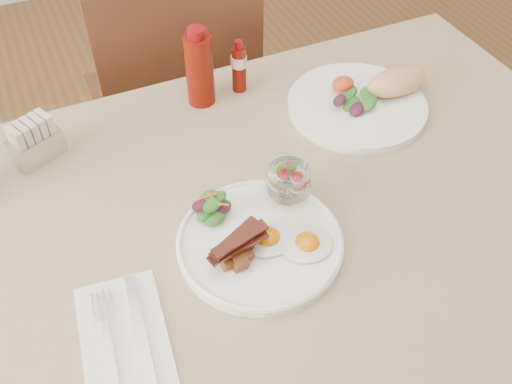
{
  "coord_description": "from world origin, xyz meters",
  "views": [
    {
      "loc": [
        -0.33,
        -0.61,
        1.51
      ],
      "look_at": [
        -0.06,
        -0.01,
        0.82
      ],
      "focal_mm": 40.0,
      "sensor_mm": 36.0,
      "label": 1
    }
  ],
  "objects_px": {
    "main_plate": "(260,243)",
    "sugar_caddy": "(35,142)",
    "chair_far": "(176,99)",
    "second_plate": "(367,99)",
    "fruit_cup": "(289,180)",
    "ketchup_bottle": "(199,69)",
    "table": "(280,234)",
    "hot_sauce_bottle": "(239,67)"
  },
  "relations": [
    {
      "from": "table",
      "to": "chair_far",
      "type": "relative_size",
      "value": 1.43
    },
    {
      "from": "fruit_cup",
      "to": "hot_sauce_bottle",
      "type": "bearing_deg",
      "value": 80.95
    },
    {
      "from": "second_plate",
      "to": "ketchup_bottle",
      "type": "bearing_deg",
      "value": 152.72
    },
    {
      "from": "fruit_cup",
      "to": "sugar_caddy",
      "type": "distance_m",
      "value": 0.49
    },
    {
      "from": "fruit_cup",
      "to": "second_plate",
      "type": "height_order",
      "value": "fruit_cup"
    },
    {
      "from": "hot_sauce_bottle",
      "to": "fruit_cup",
      "type": "bearing_deg",
      "value": -99.05
    },
    {
      "from": "ketchup_bottle",
      "to": "second_plate",
      "type": "bearing_deg",
      "value": -27.28
    },
    {
      "from": "main_plate",
      "to": "fruit_cup",
      "type": "relative_size",
      "value": 3.58
    },
    {
      "from": "main_plate",
      "to": "sugar_caddy",
      "type": "xyz_separation_m",
      "value": [
        -0.3,
        0.38,
        0.03
      ]
    },
    {
      "from": "table",
      "to": "ketchup_bottle",
      "type": "xyz_separation_m",
      "value": [
        -0.03,
        0.34,
        0.17
      ]
    },
    {
      "from": "chair_far",
      "to": "second_plate",
      "type": "height_order",
      "value": "chair_far"
    },
    {
      "from": "second_plate",
      "to": "ketchup_bottle",
      "type": "height_order",
      "value": "ketchup_bottle"
    },
    {
      "from": "fruit_cup",
      "to": "chair_far",
      "type": "bearing_deg",
      "value": 90.73
    },
    {
      "from": "table",
      "to": "chair_far",
      "type": "xyz_separation_m",
      "value": [
        0.0,
        0.66,
        -0.14
      ]
    },
    {
      "from": "chair_far",
      "to": "main_plate",
      "type": "height_order",
      "value": "chair_far"
    },
    {
      "from": "ketchup_bottle",
      "to": "hot_sauce_bottle",
      "type": "bearing_deg",
      "value": 2.83
    },
    {
      "from": "ketchup_bottle",
      "to": "hot_sauce_bottle",
      "type": "height_order",
      "value": "ketchup_bottle"
    },
    {
      "from": "fruit_cup",
      "to": "ketchup_bottle",
      "type": "relative_size",
      "value": 0.45
    },
    {
      "from": "main_plate",
      "to": "ketchup_bottle",
      "type": "distance_m",
      "value": 0.43
    },
    {
      "from": "chair_far",
      "to": "ketchup_bottle",
      "type": "bearing_deg",
      "value": -94.61
    },
    {
      "from": "ketchup_bottle",
      "to": "sugar_caddy",
      "type": "bearing_deg",
      "value": -173.67
    },
    {
      "from": "main_plate",
      "to": "chair_far",
      "type": "bearing_deg",
      "value": 84.03
    },
    {
      "from": "table",
      "to": "main_plate",
      "type": "distance_m",
      "value": 0.14
    },
    {
      "from": "chair_far",
      "to": "sugar_caddy",
      "type": "relative_size",
      "value": 8.47
    },
    {
      "from": "ketchup_bottle",
      "to": "hot_sauce_bottle",
      "type": "distance_m",
      "value": 0.09
    },
    {
      "from": "table",
      "to": "main_plate",
      "type": "height_order",
      "value": "main_plate"
    },
    {
      "from": "table",
      "to": "main_plate",
      "type": "xyz_separation_m",
      "value": [
        -0.08,
        -0.07,
        0.1
      ]
    },
    {
      "from": "chair_far",
      "to": "second_plate",
      "type": "xyz_separation_m",
      "value": [
        0.29,
        -0.48,
        0.25
      ]
    },
    {
      "from": "table",
      "to": "second_plate",
      "type": "height_order",
      "value": "second_plate"
    },
    {
      "from": "main_plate",
      "to": "hot_sauce_bottle",
      "type": "distance_m",
      "value": 0.45
    },
    {
      "from": "hot_sauce_bottle",
      "to": "second_plate",
      "type": "bearing_deg",
      "value": -36.68
    },
    {
      "from": "main_plate",
      "to": "sugar_caddy",
      "type": "relative_size",
      "value": 2.55
    },
    {
      "from": "chair_far",
      "to": "ketchup_bottle",
      "type": "distance_m",
      "value": 0.45
    },
    {
      "from": "table",
      "to": "chair_far",
      "type": "distance_m",
      "value": 0.68
    },
    {
      "from": "sugar_caddy",
      "to": "table",
      "type": "bearing_deg",
      "value": -63.13
    },
    {
      "from": "chair_far",
      "to": "hot_sauce_bottle",
      "type": "distance_m",
      "value": 0.43
    },
    {
      "from": "ketchup_bottle",
      "to": "sugar_caddy",
      "type": "distance_m",
      "value": 0.36
    },
    {
      "from": "ketchup_bottle",
      "to": "main_plate",
      "type": "bearing_deg",
      "value": -97.02
    },
    {
      "from": "chair_far",
      "to": "main_plate",
      "type": "xyz_separation_m",
      "value": [
        -0.08,
        -0.74,
        0.24
      ]
    },
    {
      "from": "chair_far",
      "to": "second_plate",
      "type": "distance_m",
      "value": 0.61
    },
    {
      "from": "second_plate",
      "to": "hot_sauce_bottle",
      "type": "xyz_separation_m",
      "value": [
        -0.22,
        0.17,
        0.04
      ]
    },
    {
      "from": "table",
      "to": "main_plate",
      "type": "bearing_deg",
      "value": -136.25
    }
  ]
}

